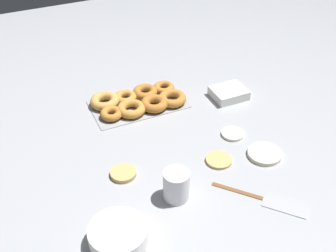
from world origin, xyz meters
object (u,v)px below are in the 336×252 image
Objects in this scene: pancake_2 at (264,154)px; pancake_3 at (233,134)px; spatula at (274,202)px; pancake_0 at (219,160)px; batter_bowl at (118,236)px; pancake_1 at (123,173)px; donut_tray at (139,101)px; container_stack at (229,93)px; paper_cup at (176,185)px.

pancake_3 is at bearing -73.98° from pancake_2.
spatula is (0.06, 0.33, -0.00)m from pancake_3.
batter_bowl is at bearing 22.97° from pancake_0.
spatula is (-0.37, 0.30, -0.01)m from pancake_1.
donut_tray reaches higher than pancake_1.
pancake_1 is at bearing 4.06° from pancake_3.
pancake_0 is 0.45m from batter_bowl.
pancake_2 is at bearing 106.02° from pancake_3.
pancake_0 is 0.65× the size of container_stack.
spatula is (-0.26, 0.14, -0.05)m from paper_cup.
container_stack reaches higher than pancake_1.
container_stack is at bearing -101.64° from pancake_2.
donut_tray is (0.12, -0.42, 0.01)m from pancake_0.
pancake_0 and pancake_3 have the same top height.
donut_tray is 3.77× the size of paper_cup.
pancake_0 is 0.24m from spatula.
container_stack is (-0.11, -0.22, 0.01)m from pancake_3.
spatula is (0.17, 0.55, -0.02)m from container_stack.
pancake_1 is (0.31, -0.07, 0.00)m from pancake_0.
pancake_3 is 0.83× the size of paper_cup.
paper_cup is 0.30m from spatula.
batter_bowl is 0.48m from spatula.
pancake_3 is (0.04, -0.14, -0.00)m from pancake_2.
container_stack is at bearing 120.56° from spatula.
batter_bowl is 0.82m from container_stack.
pancake_2 is 0.21m from spatula.
pancake_0 is at bearing -157.03° from batter_bowl.
paper_cup is at bearing 30.64° from pancake_3.
paper_cup reaches higher than pancake_2.
pancake_0 is 0.16m from pancake_2.
donut_tray reaches higher than pancake_3.
spatula is (0.10, 0.19, -0.00)m from pancake_2.
pancake_2 is 0.72× the size of batter_bowl.
pancake_3 is 0.22× the size of donut_tray.
batter_bowl is at bearing 37.66° from container_stack.
pancake_3 is 0.40m from donut_tray.
donut_tray is 0.67m from batter_bowl.
paper_cup is at bearing 23.45° from pancake_0.
pancake_1 is 0.48m from spatula.
donut_tray is 0.68m from spatula.
donut_tray is (0.24, -0.32, 0.01)m from pancake_3.
pancake_1 is 0.60m from container_stack.
batter_bowl is 1.18× the size of container_stack.
pancake_2 is 0.54m from donut_tray.
batter_bowl is at bearing 13.46° from pancake_2.
pancake_1 is at bearing -170.93° from spatula.
batter_bowl is (0.10, 0.25, 0.02)m from pancake_1.
pancake_1 is 0.73× the size of pancake_2.
pancake_0 is at bearing 152.37° from spatula.
pancake_2 is 0.47× the size of spatula.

